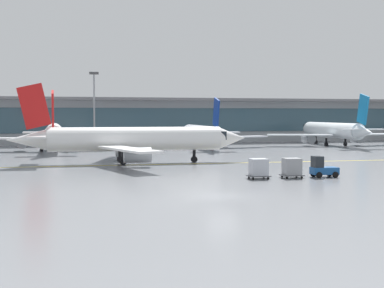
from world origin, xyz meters
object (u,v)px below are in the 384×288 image
object	(u,v)px
cargo_dolly_lead	(292,167)
cargo_dolly_trailing	(259,168)
gate_airplane_2	(54,133)
taxiing_regional_jet	(132,140)
baggage_tug	(322,168)
gate_airplane_3	(201,133)
apron_light_mast_1	(94,105)
gate_airplane_4	(333,131)

from	to	relation	value
cargo_dolly_lead	cargo_dolly_trailing	size ratio (longest dim) A/B	1.00
gate_airplane_2	taxiing_regional_jet	distance (m)	29.65
baggage_tug	gate_airplane_3	bearing A→B (deg)	91.92
baggage_tug	cargo_dolly_trailing	size ratio (longest dim) A/B	1.21
gate_airplane_2	apron_light_mast_1	size ratio (longest dim) A/B	2.06
cargo_dolly_lead	apron_light_mast_1	world-z (taller)	apron_light_mast_1
gate_airplane_2	gate_airplane_4	bearing A→B (deg)	-85.82
baggage_tug	cargo_dolly_lead	world-z (taller)	baggage_tug
gate_airplane_2	cargo_dolly_lead	xyz separation A→B (m)	(20.00, -49.14, -1.90)
gate_airplane_2	apron_light_mast_1	distance (m)	16.76
taxiing_regional_jet	gate_airplane_2	bearing A→B (deg)	109.61
gate_airplane_3	cargo_dolly_lead	world-z (taller)	gate_airplane_3
baggage_tug	cargo_dolly_trailing	distance (m)	6.57
taxiing_regional_jet	apron_light_mast_1	bearing A→B (deg)	93.23
gate_airplane_4	taxiing_regional_jet	world-z (taller)	taxiing_regional_jet
baggage_tug	apron_light_mast_1	bearing A→B (deg)	108.67
gate_airplane_3	cargo_dolly_trailing	world-z (taller)	gate_airplane_3
gate_airplane_4	cargo_dolly_trailing	xyz separation A→B (m)	(-36.84, -49.37, -1.90)
cargo_dolly_trailing	apron_light_mast_1	xyz separation A→B (m)	(-8.14, 62.39, 6.85)
gate_airplane_2	gate_airplane_4	xyz separation A→B (m)	(53.46, 0.55, 0.00)
taxiing_regional_jet	apron_light_mast_1	size ratio (longest dim) A/B	2.10
gate_airplane_2	cargo_dolly_lead	size ratio (longest dim) A/B	13.26
gate_airplane_2	cargo_dolly_trailing	world-z (taller)	gate_airplane_2
gate_airplane_4	taxiing_regional_jet	xyz separation A→B (m)	(-45.36, -29.07, 0.05)
baggage_tug	gate_airplane_2	bearing A→B (deg)	120.66
apron_light_mast_1	baggage_tug	bearing A→B (deg)	-76.90
cargo_dolly_lead	gate_airplane_4	bearing A→B (deg)	61.62
baggage_tug	apron_light_mast_1	world-z (taller)	apron_light_mast_1
gate_airplane_4	baggage_tug	size ratio (longest dim) A/B	10.94
taxiing_regional_jet	cargo_dolly_lead	distance (m)	23.89
cargo_dolly_trailing	cargo_dolly_lead	bearing A→B (deg)	-0.00
gate_airplane_4	baggage_tug	world-z (taller)	gate_airplane_4
gate_airplane_2	baggage_tug	xyz separation A→B (m)	(23.15, -49.45, -2.06)
taxiing_regional_jet	cargo_dolly_trailing	distance (m)	22.09
cargo_dolly_lead	baggage_tug	bearing A→B (deg)	-0.00
gate_airplane_2	taxiing_regional_jet	size ratio (longest dim) A/B	0.98
gate_airplane_3	taxiing_regional_jet	bearing A→B (deg)	151.88
gate_airplane_2	cargo_dolly_lead	bearing A→B (deg)	-154.27
gate_airplane_4	baggage_tug	bearing A→B (deg)	153.12
cargo_dolly_trailing	gate_airplane_3	bearing A→B (deg)	84.46
cargo_dolly_trailing	apron_light_mast_1	world-z (taller)	apron_light_mast_1
gate_airplane_3	gate_airplane_4	xyz separation A→B (m)	(27.11, -0.19, 0.26)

